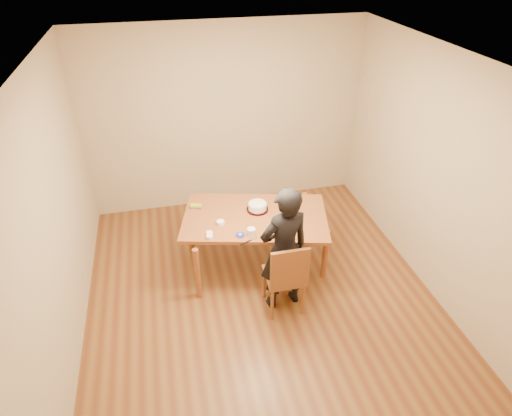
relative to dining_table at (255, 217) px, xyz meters
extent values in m
cube|color=brown|center=(-0.06, -0.61, -0.73)|extent=(4.00, 4.50, 0.00)
cube|color=silver|center=(-0.06, -0.61, 1.97)|extent=(4.00, 4.50, 0.00)
cube|color=tan|center=(-0.06, 1.64, 0.62)|extent=(4.00, 0.00, 2.70)
cube|color=tan|center=(-2.06, -0.61, 0.62)|extent=(0.00, 4.50, 2.70)
cube|color=tan|center=(1.94, -0.61, 0.62)|extent=(0.00, 4.50, 2.70)
cube|color=brown|center=(0.00, 0.00, 0.00)|extent=(1.92, 1.41, 0.04)
cube|color=brown|center=(0.15, -0.78, -0.28)|extent=(0.42, 0.42, 0.04)
cylinder|color=#B50C23|center=(0.06, 0.12, 0.03)|extent=(0.27, 0.27, 0.02)
cylinder|color=white|center=(0.06, 0.12, 0.08)|extent=(0.22, 0.22, 0.07)
ellipsoid|color=white|center=(0.06, 0.12, 0.13)|extent=(0.22, 0.22, 0.03)
cylinder|color=white|center=(-0.13, -0.35, 0.06)|extent=(0.09, 0.09, 0.08)
cylinder|color=#1A22AB|center=(-0.25, -0.34, 0.03)|extent=(0.11, 0.11, 0.01)
ellipsoid|color=white|center=(-0.25, -0.34, 0.04)|extent=(0.04, 0.04, 0.02)
cylinder|color=white|center=(-0.60, -0.31, 0.04)|extent=(0.07, 0.07, 0.04)
cylinder|color=white|center=(-0.43, -0.07, 0.04)|extent=(0.09, 0.09, 0.04)
cylinder|color=white|center=(-0.59, -0.25, 0.04)|extent=(0.08, 0.08, 0.04)
cube|color=#C42E72|center=(-0.67, 0.34, 0.03)|extent=(0.13, 0.08, 0.02)
cube|color=#3B9A1C|center=(-0.68, 0.35, 0.05)|extent=(0.15, 0.11, 0.02)
cube|color=black|center=(-0.22, -0.48, 0.03)|extent=(0.14, 0.07, 0.01)
imported|color=black|center=(0.15, -0.73, 0.04)|extent=(0.62, 0.46, 1.54)
camera|label=1|loc=(-0.95, -4.14, 2.95)|focal=30.00mm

